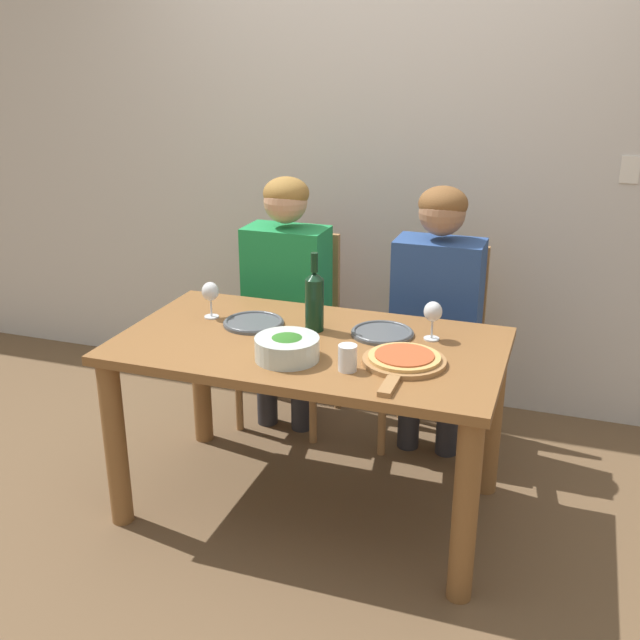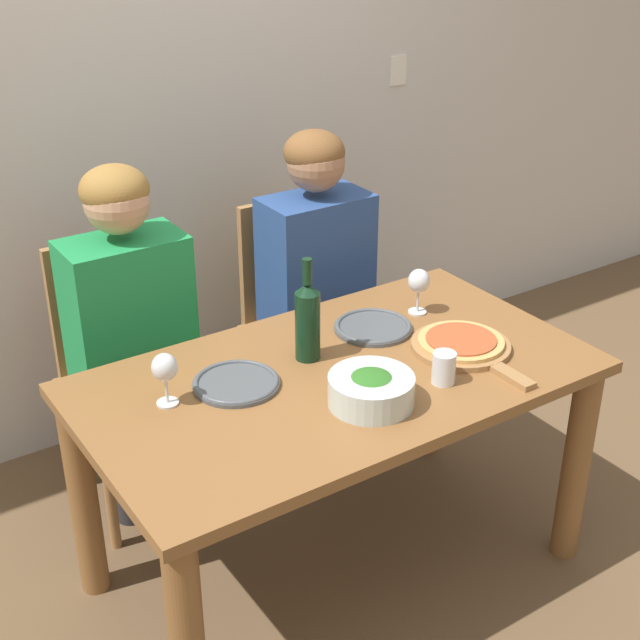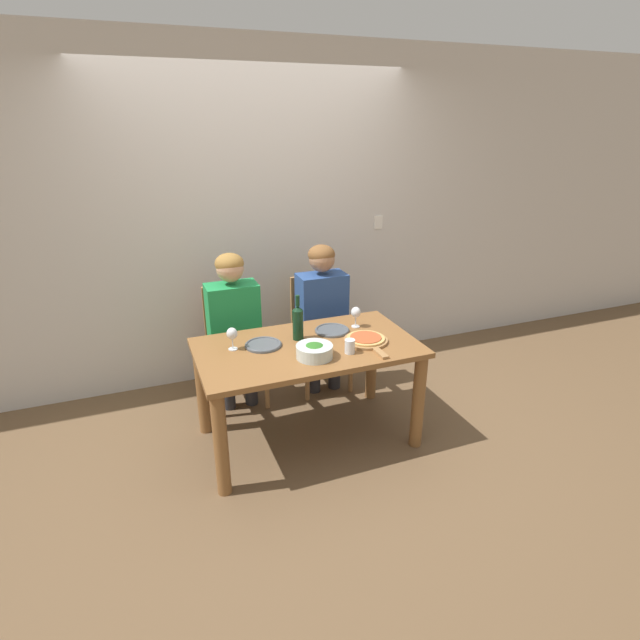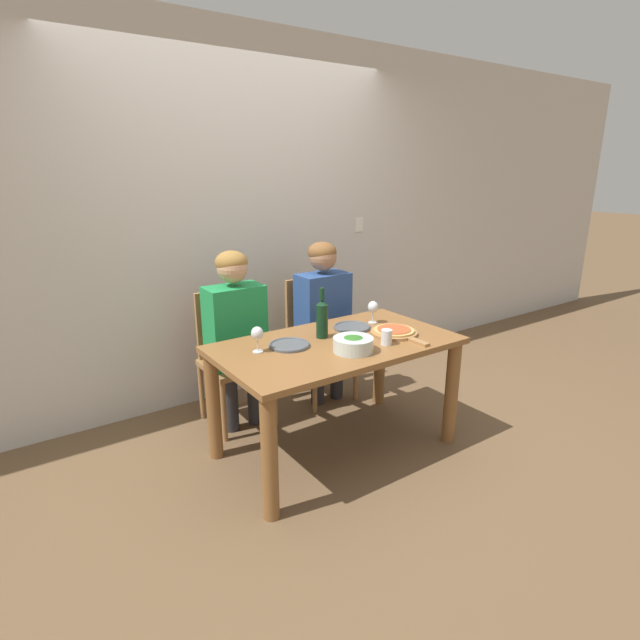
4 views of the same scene
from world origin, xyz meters
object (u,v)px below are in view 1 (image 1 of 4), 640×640
object	(u,v)px
chair_right	(439,339)
wine_glass_right	(433,313)
chair_left	(295,322)
person_woman	(285,282)
broccoli_bowl	(287,348)
dinner_plate_left	(254,322)
water_tumbler	(348,358)
wine_bottle	(314,300)
person_man	(437,298)
pizza_on_board	(404,360)
wine_glass_left	(210,293)
dinner_plate_right	(382,333)

from	to	relation	value
chair_right	wine_glass_right	size ratio (longest dim) A/B	6.08
chair_left	person_woman	world-z (taller)	person_woman
person_woman	broccoli_bowl	world-z (taller)	person_woman
dinner_plate_left	water_tumbler	size ratio (longest dim) A/B	2.63
wine_glass_right	water_tumbler	world-z (taller)	wine_glass_right
wine_glass_right	dinner_plate_left	bearing A→B (deg)	-173.79
wine_bottle	wine_glass_right	bearing A→B (deg)	6.67
chair_left	person_man	xyz separation A→B (m)	(0.71, -0.11, 0.24)
wine_bottle	water_tumbler	world-z (taller)	wine_bottle
person_woman	dinner_plate_left	world-z (taller)	person_woman
person_woman	pizza_on_board	bearing A→B (deg)	-44.89
person_man	person_woman	bearing A→B (deg)	180.00
pizza_on_board	chair_left	bearing A→B (deg)	131.05
dinner_plate_left	wine_glass_left	size ratio (longest dim) A/B	1.60
person_woman	water_tumbler	bearing A→B (deg)	-56.21
pizza_on_board	wine_glass_left	size ratio (longest dim) A/B	2.88
dinner_plate_left	wine_glass_right	xyz separation A→B (m)	(0.70, 0.08, 0.10)
broccoli_bowl	pizza_on_board	world-z (taller)	broccoli_bowl
wine_bottle	dinner_plate_left	xyz separation A→B (m)	(-0.25, -0.02, -0.12)
chair_right	water_tumbler	bearing A→B (deg)	-98.73
chair_right	wine_glass_left	world-z (taller)	chair_right
dinner_plate_left	dinner_plate_right	bearing A→B (deg)	6.71
chair_left	person_woman	bearing A→B (deg)	-90.00
dinner_plate_left	pizza_on_board	xyz separation A→B (m)	(0.66, -0.19, 0.01)
chair_left	pizza_on_board	xyz separation A→B (m)	(0.74, -0.85, 0.24)
chair_right	chair_left	bearing A→B (deg)	180.00
pizza_on_board	wine_glass_left	xyz separation A→B (m)	(-0.86, 0.21, 0.09)
person_woman	dinner_plate_right	size ratio (longest dim) A/B	5.03
wine_glass_right	wine_bottle	bearing A→B (deg)	-173.33
pizza_on_board	water_tumbler	xyz separation A→B (m)	(-0.17, -0.11, 0.03)
wine_glass_right	wine_glass_left	bearing A→B (deg)	-176.39
wine_glass_left	dinner_plate_left	bearing A→B (deg)	-5.74
chair_left	person_man	world-z (taller)	person_man
water_tumbler	person_woman	bearing A→B (deg)	123.79
dinner_plate_left	dinner_plate_right	xyz separation A→B (m)	(0.51, 0.06, 0.00)
wine_glass_right	chair_right	bearing A→B (deg)	96.90
person_woman	chair_right	bearing A→B (deg)	8.93
chair_right	wine_glass_left	size ratio (longest dim) A/B	6.08
dinner_plate_left	wine_glass_right	distance (m)	0.71
person_woman	wine_glass_right	distance (m)	0.92
dinner_plate_right	person_man	bearing A→B (deg)	76.22
chair_right	pizza_on_board	size ratio (longest dim) A/B	2.11
pizza_on_board	dinner_plate_left	bearing A→B (deg)	163.86
wine_glass_left	broccoli_bowl	bearing A→B (deg)	-33.42
wine_bottle	water_tumbler	size ratio (longest dim) A/B	3.40
wine_bottle	wine_glass_left	bearing A→B (deg)	-179.52
person_man	water_tumbler	size ratio (longest dim) A/B	13.24
person_woman	water_tumbler	size ratio (longest dim) A/B	13.24
person_woman	wine_bottle	size ratio (longest dim) A/B	3.89
broccoli_bowl	pizza_on_board	distance (m)	0.41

